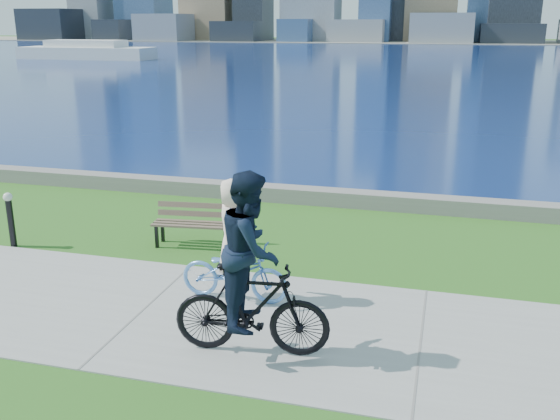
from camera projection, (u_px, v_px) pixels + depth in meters
The scene contains 10 objects.
ground at pixel (145, 310), 9.23m from camera, with size 320.00×320.00×0.00m, color #245817.
concrete_path at pixel (145, 309), 9.22m from camera, with size 80.00×3.50×0.02m, color gray.
seawall at pixel (264, 192), 14.90m from camera, with size 90.00×0.50×0.35m, color slate.
bay_water at pixel (419, 56), 75.72m from camera, with size 320.00×131.00×0.01m, color navy.
far_shore at pixel (434, 42), 129.27m from camera, with size 320.00×30.00×0.12m, color gray.
ferry_near at pixel (87, 51), 70.27m from camera, with size 15.41×4.40×2.09m.
park_bench at pixel (194, 221), 11.77m from camera, with size 1.57×0.69×0.79m.
bollard_lamp at pixel (10, 216), 11.65m from camera, with size 0.17×0.17×1.06m.
cyclist_woman at pixel (234, 256), 9.34m from camera, with size 0.61×1.69×1.90m.
cyclist_man at pixel (251, 280), 7.72m from camera, with size 0.84×2.04×2.39m.
Camera 1 is at (4.14, -7.58, 4.09)m, focal length 40.00 mm.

